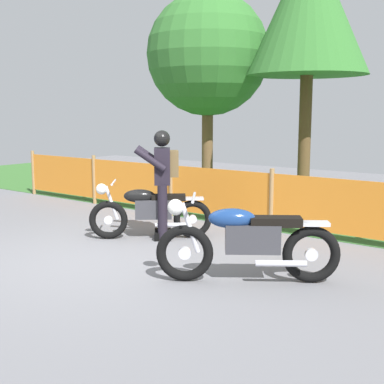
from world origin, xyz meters
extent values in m
cube|color=slate|center=(0.00, 0.00, -0.01)|extent=(24.00, 24.00, 0.02)
cube|color=#386B2D|center=(0.00, 5.33, 0.01)|extent=(24.00, 5.02, 0.01)
cylinder|color=#997547|center=(-5.38, 2.82, 0.53)|extent=(0.08, 0.08, 1.05)
cylinder|color=#997547|center=(-3.23, 2.82, 0.53)|extent=(0.08, 0.08, 1.05)
cylinder|color=#997547|center=(-1.08, 2.82, 0.53)|extent=(0.08, 0.08, 1.05)
cylinder|color=#997547|center=(1.08, 2.82, 0.53)|extent=(0.08, 0.08, 1.05)
cube|color=orange|center=(-4.31, 2.82, 0.54)|extent=(2.07, 0.02, 0.85)
cube|color=orange|center=(-2.15, 2.82, 0.54)|extent=(2.07, 0.02, 0.85)
cube|color=orange|center=(0.00, 2.82, 0.54)|extent=(2.07, 0.02, 0.85)
cube|color=orange|center=(2.15, 2.82, 0.54)|extent=(2.07, 0.02, 0.85)
cylinder|color=brown|center=(-2.48, 5.96, 1.16)|extent=(0.28, 0.28, 2.32)
sphere|color=#33702D|center=(-2.48, 5.96, 3.37)|extent=(3.01, 3.01, 3.01)
cylinder|color=brown|center=(0.03, 6.27, 1.39)|extent=(0.28, 0.28, 2.78)
cone|color=#33702D|center=(0.03, 6.27, 4.28)|extent=(2.70, 2.70, 3.00)
torus|color=black|center=(-0.69, 0.82, 0.30)|extent=(0.53, 0.47, 0.60)
cylinder|color=silver|center=(-0.69, 0.82, 0.30)|extent=(0.14, 0.13, 0.13)
torus|color=black|center=(0.31, 1.67, 0.30)|extent=(0.53, 0.47, 0.60)
cylinder|color=silver|center=(0.31, 1.67, 0.30)|extent=(0.14, 0.13, 0.13)
cube|color=#38383D|center=(-0.15, 1.28, 0.47)|extent=(0.58, 0.54, 0.30)
ellipsoid|color=black|center=(-0.32, 1.14, 0.68)|extent=(0.52, 0.49, 0.21)
cube|color=black|center=(0.03, 1.43, 0.65)|extent=(0.54, 0.50, 0.09)
cube|color=silver|center=(0.31, 1.67, 0.63)|extent=(0.36, 0.33, 0.04)
cylinder|color=silver|center=(-0.65, 0.86, 0.57)|extent=(0.20, 0.18, 0.53)
sphere|color=white|center=(-0.76, 0.76, 0.79)|extent=(0.24, 0.24, 0.17)
cylinder|color=silver|center=(-0.62, 0.88, 0.89)|extent=(0.39, 0.45, 0.03)
cylinder|color=silver|center=(0.15, 1.36, 0.24)|extent=(0.44, 0.38, 0.07)
torus|color=black|center=(1.51, -0.05, 0.34)|extent=(0.62, 0.48, 0.67)
cylinder|color=silver|center=(1.51, -0.05, 0.34)|extent=(0.16, 0.14, 0.15)
torus|color=black|center=(2.71, 0.79, 0.34)|extent=(0.62, 0.48, 0.67)
cylinder|color=silver|center=(2.71, 0.79, 0.34)|extent=(0.16, 0.14, 0.15)
cube|color=#38383D|center=(2.15, 0.40, 0.52)|extent=(0.66, 0.57, 0.34)
ellipsoid|color=navy|center=(1.95, 0.26, 0.75)|extent=(0.59, 0.52, 0.23)
cube|color=black|center=(2.37, 0.55, 0.72)|extent=(0.61, 0.53, 0.10)
cube|color=silver|center=(2.71, 0.79, 0.70)|extent=(0.41, 0.35, 0.04)
cylinder|color=silver|center=(1.56, -0.02, 0.64)|extent=(0.23, 0.19, 0.60)
sphere|color=white|center=(1.42, -0.11, 0.88)|extent=(0.26, 0.26, 0.19)
cylinder|color=silver|center=(1.59, 0.01, 1.00)|extent=(0.39, 0.53, 0.03)
cylinder|color=silver|center=(2.49, 0.46, 0.27)|extent=(0.51, 0.39, 0.07)
cylinder|color=black|center=(0.06, 1.25, 0.43)|extent=(0.21, 0.21, 0.86)
cube|color=black|center=(0.06, 1.25, 0.06)|extent=(0.27, 0.25, 0.12)
cylinder|color=black|center=(-0.15, 1.49, 0.43)|extent=(0.21, 0.21, 0.86)
cube|color=black|center=(-0.15, 1.49, 0.06)|extent=(0.27, 0.25, 0.12)
cube|color=black|center=(-0.05, 1.37, 1.14)|extent=(0.42, 0.43, 0.56)
cylinder|color=black|center=(-0.04, 1.08, 1.26)|extent=(0.43, 0.39, 0.38)
cylinder|color=black|center=(-0.33, 1.42, 1.26)|extent=(0.43, 0.39, 0.38)
sphere|color=black|center=(-0.05, 1.37, 1.56)|extent=(0.35, 0.35, 0.25)
cube|color=black|center=(-0.12, 1.30, 1.56)|extent=(0.14, 0.16, 0.08)
cube|color=brown|center=(0.08, 1.48, 1.18)|extent=(0.30, 0.32, 0.40)
camera|label=1|loc=(5.09, -4.62, 1.96)|focal=48.02mm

